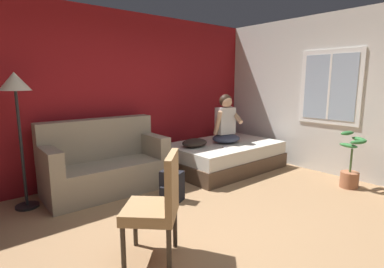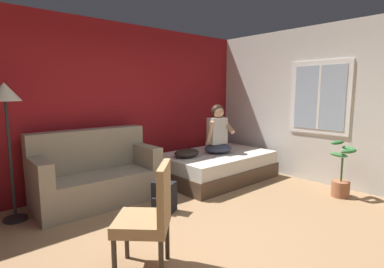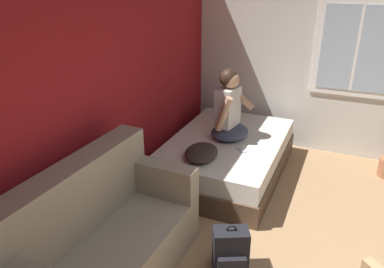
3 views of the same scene
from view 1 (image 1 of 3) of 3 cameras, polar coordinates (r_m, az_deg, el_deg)
name	(u,v)px [view 1 (image 1 of 3)]	position (r m, az deg, el deg)	size (l,w,h in m)	color
ground_plane	(217,239)	(3.25, 4.74, -19.33)	(40.00, 40.00, 0.00)	#93704C
wall_back_accent	(103,96)	(5.04, -16.64, 6.92)	(11.07, 0.16, 2.70)	maroon
wall_side_with_window	(356,96)	(5.50, 28.78, 6.36)	(0.19, 6.48, 2.70)	silver
bed	(224,156)	(5.52, 6.06, -4.16)	(2.02, 1.34, 0.48)	#4C3828
couch	(105,164)	(4.56, -16.30, -5.56)	(1.72, 0.87, 1.04)	gray
side_chair	(158,203)	(2.73, -6.53, -12.92)	(0.65, 0.65, 0.98)	#382D23
person_seated	(226,123)	(5.44, 6.45, 2.05)	(0.58, 0.51, 0.88)	#383D51
backpack	(172,186)	(4.10, -3.89, -9.90)	(0.33, 0.35, 0.46)	black
throw_pillow	(195,143)	(5.11, 0.51, -1.68)	(0.48, 0.36, 0.14)	#2D231E
cell_phone	(225,147)	(5.12, 6.27, -2.46)	(0.07, 0.14, 0.01)	#B7B7BC
floor_lamp	(16,95)	(4.18, -30.52, 6.45)	(0.36, 0.36, 1.70)	black
potted_plant	(350,168)	(5.10, 27.94, -5.77)	(0.39, 0.37, 0.85)	#995B3D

